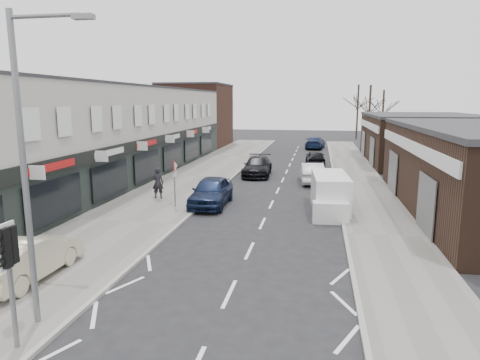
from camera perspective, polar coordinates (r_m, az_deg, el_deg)
The scene contains 20 objects.
ground at distance 12.18m, azimuth -3.47°, elevation -18.88°, with size 160.00×160.00×0.00m, color black.
pavement_left at distance 34.13m, azimuth -5.65°, elevation 0.47°, with size 5.50×64.00×0.12m, color slate.
pavement_right at distance 32.98m, azimuth 15.72°, elevation -0.22°, with size 3.50×64.00×0.12m, color slate.
shop_terrace_left at distance 33.95m, azimuth -18.03°, elevation 5.90°, with size 8.00×41.00×7.10m, color #B7B2A7.
brick_block_far at distance 57.62m, azimuth -5.88°, elevation 8.48°, with size 8.00×10.00×8.00m, color #43251C.
right_unit_far at distance 45.53m, azimuth 23.03°, elevation 4.98°, with size 10.00×16.00×4.50m, color #322017.
tree_far_a at distance 58.94m, azimuth 16.64°, elevation 4.24°, with size 3.60×3.60×8.00m, color #382D26, non-canonical shape.
tree_far_b at distance 65.18m, azimuth 18.28°, elevation 4.71°, with size 3.60×3.60×7.50m, color #382D26, non-canonical shape.
tree_far_c at distance 70.79m, azimuth 15.22°, elevation 5.29°, with size 3.60×3.60×8.50m, color #382D26, non-canonical shape.
traffic_light at distance 11.40m, azimuth -28.58°, elevation -8.98°, with size 0.28×0.60×3.10m.
street_lamp at distance 11.94m, azimuth -26.34°, elevation 2.92°, with size 2.23×0.22×8.00m.
warning_sign at distance 23.90m, azimuth -8.67°, elevation 1.30°, with size 0.12×0.80×2.70m.
white_van at distance 23.93m, azimuth 11.89°, elevation -1.84°, with size 2.14×5.29×2.01m.
sedan_on_pavement at distance 16.09m, azimuth -26.40°, elevation -9.24°, with size 1.52×4.36×1.44m, color beige.
pedestrian at distance 26.45m, azimuth -10.90°, elevation -0.38°, with size 0.69×0.45×1.89m, color black.
parked_car_left_a at distance 24.74m, azimuth -3.86°, elevation -1.53°, with size 1.95×4.85×1.65m, color #121D3A.
parked_car_left_b at distance 34.62m, azimuth 2.33°, elevation 1.85°, with size 2.15×5.30×1.54m, color black.
parked_car_right_a at distance 32.04m, azimuth 9.56°, elevation 0.96°, with size 1.57×4.51×1.49m, color silver.
parked_car_right_b at distance 41.03m, azimuth 10.03°, elevation 2.97°, with size 1.68×4.18×1.42m, color black.
parked_car_right_c at distance 55.28m, azimuth 9.99°, elevation 4.93°, with size 2.14×5.26×1.53m, color #131F3D.
Camera 1 is at (2.60, -10.29, 5.97)m, focal length 32.00 mm.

